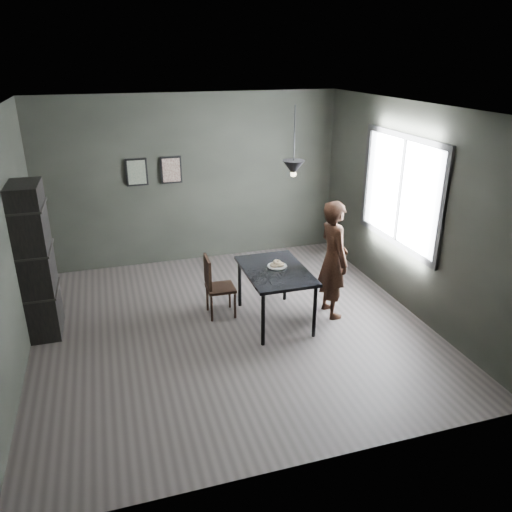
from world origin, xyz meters
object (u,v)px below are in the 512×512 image
object	(u,v)px
wood_chair	(215,283)
shelf_unit	(36,262)
cafe_table	(275,275)
white_plate	(277,267)
pendant_lamp	(293,168)
woman	(333,259)

from	to	relation	value
wood_chair	shelf_unit	xyz separation A→B (m)	(-2.19, 0.22, 0.49)
cafe_table	white_plate	size ratio (longest dim) A/B	5.22
shelf_unit	pendant_lamp	world-z (taller)	pendant_lamp
white_plate	woman	world-z (taller)	woman
white_plate	wood_chair	size ratio (longest dim) A/B	0.27
wood_chair	cafe_table	bearing A→B (deg)	-26.17
woman	cafe_table	bearing A→B (deg)	86.42
cafe_table	white_plate	xyz separation A→B (m)	(0.05, 0.07, 0.08)
wood_chair	shelf_unit	world-z (taller)	shelf_unit
pendant_lamp	cafe_table	bearing A→B (deg)	-158.20
white_plate	pendant_lamp	xyz separation A→B (m)	(0.20, 0.03, 1.29)
woman	pendant_lamp	world-z (taller)	pendant_lamp
shelf_unit	wood_chair	bearing A→B (deg)	-5.11
woman	pendant_lamp	xyz separation A→B (m)	(-0.55, 0.14, 1.24)
pendant_lamp	white_plate	bearing A→B (deg)	-171.81
cafe_table	pendant_lamp	bearing A→B (deg)	21.80
shelf_unit	pendant_lamp	distance (m)	3.38
white_plate	woman	size ratio (longest dim) A/B	0.14
cafe_table	wood_chair	size ratio (longest dim) A/B	1.39
white_plate	shelf_unit	world-z (taller)	shelf_unit
wood_chair	pendant_lamp	xyz separation A→B (m)	(0.98, -0.28, 1.56)
woman	wood_chair	size ratio (longest dim) A/B	1.88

